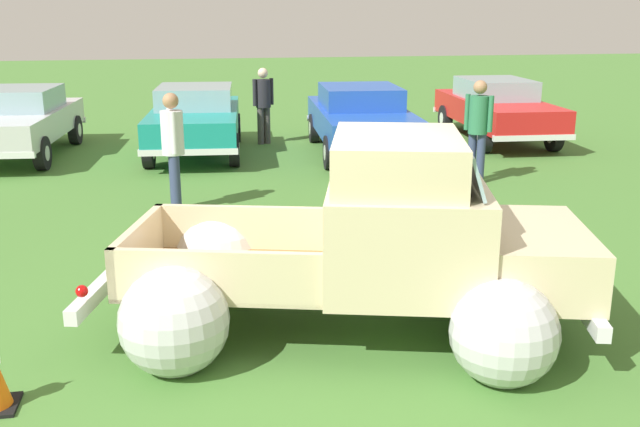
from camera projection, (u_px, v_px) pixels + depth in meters
ground_plane at (336, 328)px, 7.11m from camera, size 80.00×80.00×0.00m
vintage_pickup_truck at (377, 256)px, 6.87m from camera, size 4.95×3.60×1.96m
show_car_0 at (16, 120)px, 15.10m from camera, size 2.25×4.53×1.43m
show_car_1 at (195, 117)px, 15.43m from camera, size 2.18×4.50×1.43m
show_car_2 at (361, 117)px, 15.44m from camera, size 2.21×4.80×1.43m
show_car_3 at (496, 107)px, 16.99m from camera, size 2.01×4.64×1.43m
spectator_0 at (173, 144)px, 10.95m from camera, size 0.38×0.54×1.82m
spectator_1 at (478, 124)px, 12.75m from camera, size 0.48×0.48×1.82m
spectator_2 at (263, 101)px, 16.48m from camera, size 0.52×0.45×1.73m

